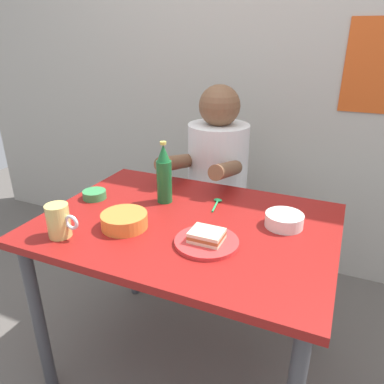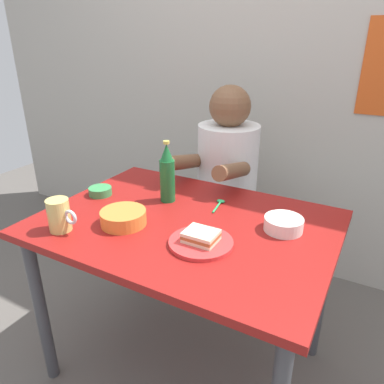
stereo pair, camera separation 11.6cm
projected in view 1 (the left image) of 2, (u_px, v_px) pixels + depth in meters
The scene contains 13 objects.
ground_plane at pixel (188, 363), 1.68m from camera, with size 6.00×6.00×0.00m, color #59544F.
wall_back at pixel (263, 53), 2.05m from camera, with size 4.40×0.09×2.60m.
dining_table at pixel (187, 242), 1.42m from camera, with size 1.10×0.80×0.74m.
stool at pixel (216, 230), 2.11m from camera, with size 0.34×0.34×0.45m.
person_seated at pixel (217, 163), 1.94m from camera, with size 0.33×0.56×0.72m.
plate_orange at pixel (207, 242), 1.23m from camera, with size 0.22×0.22×0.01m, color red.
sandwich at pixel (207, 236), 1.22m from camera, with size 0.11×0.09×0.04m.
beer_mug at pixel (59, 221), 1.26m from camera, with size 0.13×0.08×0.12m.
beer_bottle at pixel (164, 175), 1.50m from camera, with size 0.06×0.06×0.26m.
dip_bowl_green at pixel (94, 194), 1.57m from camera, with size 0.10×0.10×0.03m.
rice_bowl_white at pixel (284, 220), 1.34m from camera, with size 0.14×0.14×0.05m.
soup_bowl_orange at pixel (124, 220), 1.33m from camera, with size 0.17×0.17×0.05m.
spoon at pixel (217, 202), 1.53m from camera, with size 0.04×0.12×0.01m.
Camera 1 is at (0.51, -1.12, 1.39)m, focal length 34.07 mm.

